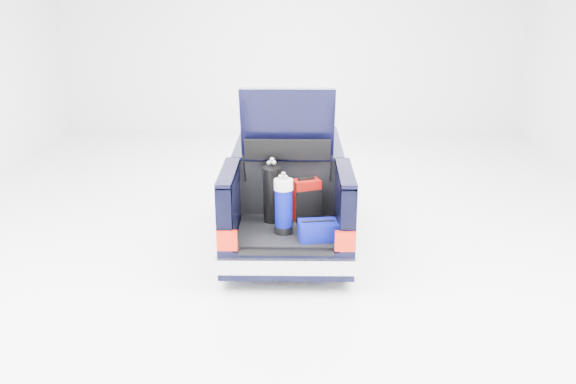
{
  "coord_description": "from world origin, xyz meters",
  "views": [
    {
      "loc": [
        0.13,
        -9.16,
        3.75
      ],
      "look_at": [
        0.0,
        -0.5,
        0.8
      ],
      "focal_mm": 38.0,
      "sensor_mm": 36.0,
      "label": 1
    }
  ],
  "objects_px": {
    "black_golf_bag": "(272,194)",
    "blue_duffel": "(318,230)",
    "red_suitcase": "(306,200)",
    "blue_golf_bag": "(284,206)",
    "car": "(289,188)"
  },
  "relations": [
    {
      "from": "blue_golf_bag",
      "to": "blue_duffel",
      "type": "xyz_separation_m",
      "value": [
        0.45,
        -0.21,
        -0.26
      ]
    },
    {
      "from": "car",
      "to": "red_suitcase",
      "type": "height_order",
      "value": "car"
    },
    {
      "from": "car",
      "to": "red_suitcase",
      "type": "xyz_separation_m",
      "value": [
        0.26,
        -1.19,
        0.22
      ]
    },
    {
      "from": "black_golf_bag",
      "to": "blue_golf_bag",
      "type": "height_order",
      "value": "black_golf_bag"
    },
    {
      "from": "red_suitcase",
      "to": "blue_golf_bag",
      "type": "xyz_separation_m",
      "value": [
        -0.31,
        -0.51,
        0.09
      ]
    },
    {
      "from": "black_golf_bag",
      "to": "red_suitcase",
      "type": "bearing_deg",
      "value": 18.71
    },
    {
      "from": "car",
      "to": "blue_golf_bag",
      "type": "distance_m",
      "value": 1.73
    },
    {
      "from": "black_golf_bag",
      "to": "blue_duffel",
      "type": "xyz_separation_m",
      "value": [
        0.62,
        -0.58,
        -0.3
      ]
    },
    {
      "from": "car",
      "to": "blue_duffel",
      "type": "xyz_separation_m",
      "value": [
        0.41,
        -1.91,
        0.05
      ]
    },
    {
      "from": "red_suitcase",
      "to": "blue_golf_bag",
      "type": "distance_m",
      "value": 0.6
    },
    {
      "from": "car",
      "to": "blue_golf_bag",
      "type": "height_order",
      "value": "car"
    },
    {
      "from": "black_golf_bag",
      "to": "car",
      "type": "bearing_deg",
      "value": 84.07
    },
    {
      "from": "red_suitcase",
      "to": "black_golf_bag",
      "type": "height_order",
      "value": "black_golf_bag"
    },
    {
      "from": "car",
      "to": "blue_golf_bag",
      "type": "bearing_deg",
      "value": -91.45
    },
    {
      "from": "blue_golf_bag",
      "to": "car",
      "type": "bearing_deg",
      "value": 92.01
    }
  ]
}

